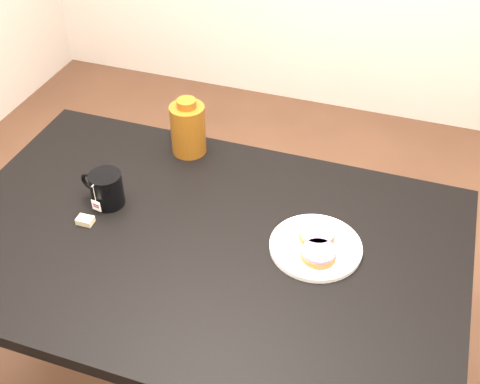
{
  "coord_description": "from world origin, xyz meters",
  "views": [
    {
      "loc": [
        0.47,
        -1.07,
        1.89
      ],
      "look_at": [
        0.06,
        0.15,
        0.81
      ],
      "focal_mm": 45.0,
      "sensor_mm": 36.0,
      "label": 1
    }
  ],
  "objects_px": {
    "table": "(203,260)",
    "plate": "(316,246)",
    "mug": "(106,189)",
    "teabag_pouch": "(85,220)",
    "bagel_back": "(317,235)",
    "bagel_package": "(188,128)",
    "bagel_front": "(319,254)"
  },
  "relations": [
    {
      "from": "mug",
      "to": "plate",
      "type": "bearing_deg",
      "value": 10.94
    },
    {
      "from": "plate",
      "to": "bagel_back",
      "type": "bearing_deg",
      "value": 98.54
    },
    {
      "from": "table",
      "to": "plate",
      "type": "height_order",
      "value": "plate"
    },
    {
      "from": "bagel_back",
      "to": "table",
      "type": "bearing_deg",
      "value": -163.49
    },
    {
      "from": "plate",
      "to": "table",
      "type": "bearing_deg",
      "value": -168.26
    },
    {
      "from": "table",
      "to": "bagel_front",
      "type": "relative_size",
      "value": 13.75
    },
    {
      "from": "bagel_front",
      "to": "teabag_pouch",
      "type": "height_order",
      "value": "bagel_front"
    },
    {
      "from": "mug",
      "to": "bagel_package",
      "type": "relative_size",
      "value": 0.77
    },
    {
      "from": "teabag_pouch",
      "to": "bagel_package",
      "type": "xyz_separation_m",
      "value": [
        0.14,
        0.41,
        0.08
      ]
    },
    {
      "from": "bagel_back",
      "to": "plate",
      "type": "bearing_deg",
      "value": -81.46
    },
    {
      "from": "bagel_package",
      "to": "teabag_pouch",
      "type": "bearing_deg",
      "value": -109.19
    },
    {
      "from": "table",
      "to": "teabag_pouch",
      "type": "bearing_deg",
      "value": -172.03
    },
    {
      "from": "table",
      "to": "plate",
      "type": "distance_m",
      "value": 0.32
    },
    {
      "from": "plate",
      "to": "bagel_package",
      "type": "xyz_separation_m",
      "value": [
        -0.49,
        0.3,
        0.08
      ]
    },
    {
      "from": "bagel_back",
      "to": "bagel_front",
      "type": "relative_size",
      "value": 1.24
    },
    {
      "from": "bagel_back",
      "to": "bagel_package",
      "type": "xyz_separation_m",
      "value": [
        -0.48,
        0.28,
        0.06
      ]
    },
    {
      "from": "table",
      "to": "mug",
      "type": "distance_m",
      "value": 0.34
    },
    {
      "from": "table",
      "to": "plate",
      "type": "xyz_separation_m",
      "value": [
        0.3,
        0.06,
        0.09
      ]
    },
    {
      "from": "mug",
      "to": "teabag_pouch",
      "type": "bearing_deg",
      "value": -91.42
    },
    {
      "from": "bagel_front",
      "to": "mug",
      "type": "xyz_separation_m",
      "value": [
        -0.62,
        0.03,
        0.03
      ]
    },
    {
      "from": "table",
      "to": "teabag_pouch",
      "type": "relative_size",
      "value": 31.11
    },
    {
      "from": "bagel_front",
      "to": "mug",
      "type": "height_order",
      "value": "mug"
    },
    {
      "from": "table",
      "to": "bagel_package",
      "type": "xyz_separation_m",
      "value": [
        -0.19,
        0.36,
        0.17
      ]
    },
    {
      "from": "bagel_front",
      "to": "teabag_pouch",
      "type": "relative_size",
      "value": 2.26
    },
    {
      "from": "bagel_back",
      "to": "teabag_pouch",
      "type": "height_order",
      "value": "bagel_back"
    },
    {
      "from": "mug",
      "to": "teabag_pouch",
      "type": "xyz_separation_m",
      "value": [
        -0.02,
        -0.1,
        -0.04
      ]
    },
    {
      "from": "plate",
      "to": "bagel_package",
      "type": "relative_size",
      "value": 1.3
    },
    {
      "from": "plate",
      "to": "teabag_pouch",
      "type": "relative_size",
      "value": 5.44
    },
    {
      "from": "teabag_pouch",
      "to": "mug",
      "type": "bearing_deg",
      "value": 78.71
    },
    {
      "from": "bagel_back",
      "to": "teabag_pouch",
      "type": "bearing_deg",
      "value": -167.92
    },
    {
      "from": "teabag_pouch",
      "to": "bagel_package",
      "type": "bearing_deg",
      "value": 70.81
    },
    {
      "from": "table",
      "to": "bagel_front",
      "type": "bearing_deg",
      "value": 3.8
    }
  ]
}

